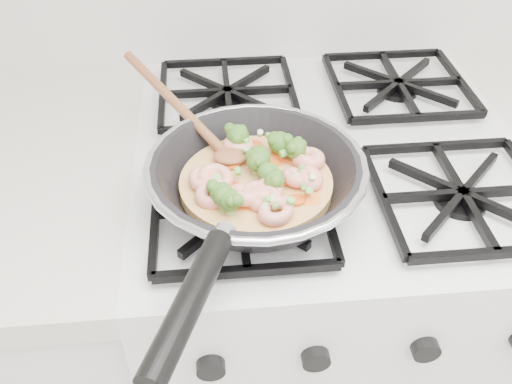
{
  "coord_description": "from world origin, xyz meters",
  "views": [
    {
      "loc": [
        -0.18,
        1.0,
        1.41
      ],
      "look_at": [
        -0.13,
        1.57,
        0.93
      ],
      "focal_mm": 39.54,
      "sensor_mm": 36.0,
      "label": 1
    }
  ],
  "objects": [
    {
      "name": "skillet",
      "position": [
        -0.13,
        1.56,
        0.96
      ],
      "size": [
        0.32,
        0.55,
        0.1
      ],
      "rotation": [
        0.0,
        0.0,
        -0.23
      ],
      "color": "black",
      "rests_on": "stove"
    },
    {
      "name": "stove",
      "position": [
        0.0,
        1.7,
        0.46
      ],
      "size": [
        0.6,
        0.6,
        0.92
      ],
      "color": "white",
      "rests_on": "ground"
    }
  ]
}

